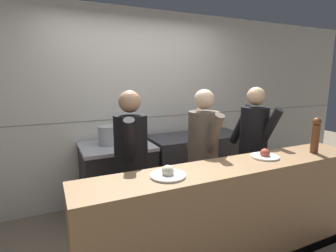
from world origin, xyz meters
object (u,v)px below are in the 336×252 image
mixing_bowl_steel (204,132)px  chef_sous (203,155)px  plated_dish_appetiser (265,155)px  chef_head_cook (131,163)px  stock_pot (108,135)px  chef_line (253,147)px  pepper_mill (316,135)px  oven_range (118,179)px  plated_dish_main (168,174)px

mixing_bowl_steel → chef_sous: (-0.50, -0.77, -0.06)m
plated_dish_appetiser → chef_head_cook: bearing=152.2°
mixing_bowl_steel → plated_dish_appetiser: 1.31m
stock_pot → plated_dish_appetiser: (1.19, -1.34, -0.04)m
chef_head_cook → chef_line: 1.50m
pepper_mill → chef_line: chef_line is taller
mixing_bowl_steel → chef_head_cook: size_ratio=0.13×
oven_range → plated_dish_main: (0.06, -1.35, 0.53)m
chef_line → oven_range: bearing=141.0°
plated_dish_appetiser → chef_head_cook: 1.28m
oven_range → plated_dish_appetiser: bearing=-49.7°
pepper_mill → plated_dish_appetiser: bearing=170.9°
pepper_mill → chef_sous: 1.14m
oven_range → pepper_mill: size_ratio=2.49×
pepper_mill → plated_dish_main: bearing=178.6°
plated_dish_main → chef_head_cook: (-0.09, 0.64, -0.10)m
plated_dish_appetiser → plated_dish_main: bearing=-177.2°
chef_sous → chef_line: 0.72m
plated_dish_appetiser → chef_line: (0.37, 0.55, -0.09)m
chef_sous → pepper_mill: bearing=-31.1°
chef_line → stock_pot: bearing=141.2°
plated_dish_main → chef_line: 1.53m
oven_range → chef_line: size_ratio=0.56×
pepper_mill → chef_sous: (-0.92, 0.61, -0.26)m
pepper_mill → chef_sous: bearing=146.2°
mixing_bowl_steel → plated_dish_main: (-1.19, -1.35, 0.04)m
stock_pot → plated_dish_main: (0.15, -1.39, -0.04)m
plated_dish_appetiser → chef_head_cook: chef_head_cook is taller
stock_pot → chef_line: chef_line is taller
oven_range → stock_pot: 0.58m
oven_range → plated_dish_main: 1.45m
chef_head_cook → chef_sous: 0.78m
chef_head_cook → chef_sous: size_ratio=1.00×
stock_pot → plated_dish_main: stock_pot is taller
plated_dish_appetiser → chef_head_cook: (-1.13, 0.59, -0.10)m
plated_dish_appetiser → stock_pot: bearing=131.6°
oven_range → chef_sous: bearing=-46.1°
stock_pot → chef_sous: size_ratio=0.15×
plated_dish_appetiser → chef_line: size_ratio=0.16×
plated_dish_main → plated_dish_appetiser: 1.04m
oven_range → chef_line: 1.71m
chef_line → plated_dish_main: bearing=-168.8°
mixing_bowl_steel → chef_line: chef_line is taller
stock_pot → mixing_bowl_steel: stock_pot is taller
plated_dish_main → pepper_mill: bearing=-1.4°
oven_range → mixing_bowl_steel: bearing=-0.0°
stock_pot → mixing_bowl_steel: size_ratio=1.13×
stock_pot → pepper_mill: pepper_mill is taller
mixing_bowl_steel → stock_pot: bearing=178.2°
chef_line → chef_head_cook: bearing=166.4°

